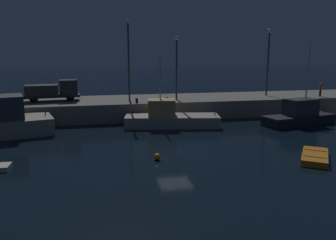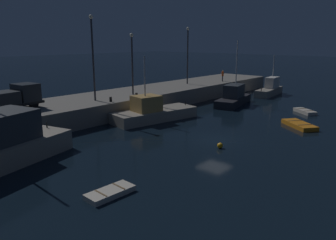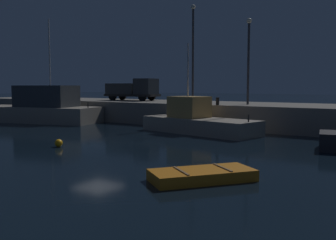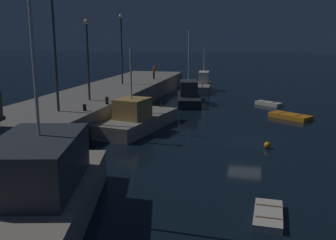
{
  "view_description": "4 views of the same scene",
  "coord_description": "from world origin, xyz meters",
  "px_view_note": "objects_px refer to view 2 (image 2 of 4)",
  "views": [
    {
      "loc": [
        -5.61,
        -24.0,
        7.43
      ],
      "look_at": [
        0.65,
        5.56,
        1.37
      ],
      "focal_mm": 36.17,
      "sensor_mm": 36.0,
      "label": 1
    },
    {
      "loc": [
        -23.19,
        -15.12,
        8.47
      ],
      "look_at": [
        -0.23,
        5.27,
        0.97
      ],
      "focal_mm": 35.29,
      "sensor_mm": 36.0,
      "label": 2
    },
    {
      "loc": [
        16.19,
        -16.17,
        3.54
      ],
      "look_at": [
        0.34,
        6.91,
        1.07
      ],
      "focal_mm": 40.8,
      "sensor_mm": 36.0,
      "label": 3
    },
    {
      "loc": [
        -28.77,
        -0.83,
        7.78
      ],
      "look_at": [
        -1.47,
        5.69,
        1.64
      ],
      "focal_mm": 41.4,
      "sensor_mm": 36.0,
      "label": 4
    }
  ],
  "objects_px": {
    "fishing_boat_white": "(153,112)",
    "utility_truck": "(10,98)",
    "bollard_central": "(111,99)",
    "lamp_post_central": "(188,51)",
    "dockworker": "(223,75)",
    "lamp_post_east": "(132,59)",
    "rowboat_white_mid": "(299,125)",
    "fishing_boat_orange": "(234,97)",
    "lamp_post_west": "(93,52)",
    "bollard_west": "(137,96)",
    "fishing_trawler_red": "(270,89)",
    "mooring_buoy_near": "(220,146)",
    "dinghy_orange_near": "(110,193)",
    "dinghy_red_small": "(305,111)"
  },
  "relations": [
    {
      "from": "fishing_boat_white",
      "to": "utility_truck",
      "type": "bearing_deg",
      "value": 150.38
    },
    {
      "from": "bollard_central",
      "to": "utility_truck",
      "type": "bearing_deg",
      "value": 159.16
    },
    {
      "from": "bollard_central",
      "to": "lamp_post_central",
      "type": "bearing_deg",
      "value": 10.18
    },
    {
      "from": "dockworker",
      "to": "bollard_central",
      "type": "xyz_separation_m",
      "value": [
        -23.09,
        -0.77,
        -0.75
      ]
    },
    {
      "from": "lamp_post_east",
      "to": "rowboat_white_mid",
      "type": "bearing_deg",
      "value": -72.27
    },
    {
      "from": "fishing_boat_orange",
      "to": "dockworker",
      "type": "xyz_separation_m",
      "value": [
        6.63,
        6.01,
        2.04
      ]
    },
    {
      "from": "rowboat_white_mid",
      "to": "lamp_post_west",
      "type": "height_order",
      "value": "lamp_post_west"
    },
    {
      "from": "lamp_post_west",
      "to": "bollard_west",
      "type": "relative_size",
      "value": 14.3
    },
    {
      "from": "bollard_west",
      "to": "fishing_trawler_red",
      "type": "bearing_deg",
      "value": -11.49
    },
    {
      "from": "lamp_post_west",
      "to": "bollard_central",
      "type": "bearing_deg",
      "value": -72.48
    },
    {
      "from": "mooring_buoy_near",
      "to": "bollard_west",
      "type": "relative_size",
      "value": 0.74
    },
    {
      "from": "fishing_boat_orange",
      "to": "bollard_west",
      "type": "distance_m",
      "value": 14.09
    },
    {
      "from": "mooring_buoy_near",
      "to": "lamp_post_central",
      "type": "bearing_deg",
      "value": 44.66
    },
    {
      "from": "bollard_west",
      "to": "rowboat_white_mid",
      "type": "bearing_deg",
      "value": -64.73
    },
    {
      "from": "fishing_boat_orange",
      "to": "utility_truck",
      "type": "xyz_separation_m",
      "value": [
        -25.47,
        8.67,
        2.24
      ]
    },
    {
      "from": "rowboat_white_mid",
      "to": "dockworker",
      "type": "height_order",
      "value": "dockworker"
    },
    {
      "from": "fishing_boat_white",
      "to": "bollard_central",
      "type": "relative_size",
      "value": 19.08
    },
    {
      "from": "bollard_west",
      "to": "lamp_post_west",
      "type": "bearing_deg",
      "value": 147.32
    },
    {
      "from": "dinghy_orange_near",
      "to": "lamp_post_west",
      "type": "distance_m",
      "value": 20.33
    },
    {
      "from": "dinghy_red_small",
      "to": "lamp_post_west",
      "type": "distance_m",
      "value": 25.31
    },
    {
      "from": "dinghy_orange_near",
      "to": "lamp_post_west",
      "type": "bearing_deg",
      "value": 55.87
    },
    {
      "from": "dinghy_red_small",
      "to": "lamp_post_central",
      "type": "distance_m",
      "value": 18.59
    },
    {
      "from": "dinghy_red_small",
      "to": "bollard_west",
      "type": "bearing_deg",
      "value": 136.0
    },
    {
      "from": "fishing_boat_orange",
      "to": "dockworker",
      "type": "height_order",
      "value": "fishing_boat_orange"
    },
    {
      "from": "dinghy_red_small",
      "to": "mooring_buoy_near",
      "type": "xyz_separation_m",
      "value": [
        -17.77,
        0.36,
        0.03
      ]
    },
    {
      "from": "dinghy_orange_near",
      "to": "rowboat_white_mid",
      "type": "distance_m",
      "value": 22.06
    },
    {
      "from": "fishing_boat_orange",
      "to": "bollard_central",
      "type": "height_order",
      "value": "fishing_boat_orange"
    },
    {
      "from": "dockworker",
      "to": "rowboat_white_mid",
      "type": "bearing_deg",
      "value": -126.26
    },
    {
      "from": "utility_truck",
      "to": "mooring_buoy_near",
      "type": "bearing_deg",
      "value": -63.31
    },
    {
      "from": "rowboat_white_mid",
      "to": "bollard_west",
      "type": "height_order",
      "value": "bollard_west"
    },
    {
      "from": "fishing_boat_orange",
      "to": "lamp_post_west",
      "type": "height_order",
      "value": "lamp_post_west"
    },
    {
      "from": "lamp_post_central",
      "to": "fishing_boat_orange",
      "type": "bearing_deg",
      "value": -93.41
    },
    {
      "from": "lamp_post_west",
      "to": "lamp_post_central",
      "type": "xyz_separation_m",
      "value": [
        17.56,
        1.13,
        -0.39
      ]
    },
    {
      "from": "fishing_boat_white",
      "to": "bollard_central",
      "type": "xyz_separation_m",
      "value": [
        -2.94,
        3.37,
        1.39
      ]
    },
    {
      "from": "fishing_trawler_red",
      "to": "rowboat_white_mid",
      "type": "bearing_deg",
      "value": -146.82
    },
    {
      "from": "mooring_buoy_near",
      "to": "lamp_post_east",
      "type": "bearing_deg",
      "value": 72.0
    },
    {
      "from": "fishing_boat_white",
      "to": "dockworker",
      "type": "relative_size",
      "value": 5.59
    },
    {
      "from": "mooring_buoy_near",
      "to": "bollard_west",
      "type": "xyz_separation_m",
      "value": [
        3.5,
        13.42,
        2.1
      ]
    },
    {
      "from": "fishing_boat_white",
      "to": "lamp_post_central",
      "type": "distance_m",
      "value": 16.5
    },
    {
      "from": "utility_truck",
      "to": "lamp_post_west",
      "type": "bearing_deg",
      "value": -10.23
    },
    {
      "from": "fishing_trawler_red",
      "to": "fishing_boat_white",
      "type": "xyz_separation_m",
      "value": [
        -24.21,
        2.05,
        -0.09
      ]
    },
    {
      "from": "lamp_post_west",
      "to": "bollard_west",
      "type": "distance_m",
      "value": 6.66
    },
    {
      "from": "bollard_central",
      "to": "fishing_boat_white",
      "type": "bearing_deg",
      "value": -48.82
    },
    {
      "from": "dinghy_orange_near",
      "to": "rowboat_white_mid",
      "type": "bearing_deg",
      "value": -6.1
    },
    {
      "from": "mooring_buoy_near",
      "to": "fishing_trawler_red",
      "type": "bearing_deg",
      "value": 17.33
    },
    {
      "from": "fishing_trawler_red",
      "to": "dinghy_red_small",
      "type": "bearing_deg",
      "value": -137.28
    },
    {
      "from": "fishing_trawler_red",
      "to": "bollard_west",
      "type": "distance_m",
      "value": 24.45
    },
    {
      "from": "dinghy_red_small",
      "to": "mooring_buoy_near",
      "type": "bearing_deg",
      "value": 178.84
    },
    {
      "from": "lamp_post_west",
      "to": "utility_truck",
      "type": "distance_m",
      "value": 9.41
    },
    {
      "from": "fishing_boat_white",
      "to": "dinghy_red_small",
      "type": "xyz_separation_m",
      "value": [
        14.56,
        -10.96,
        -0.69
      ]
    }
  ]
}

